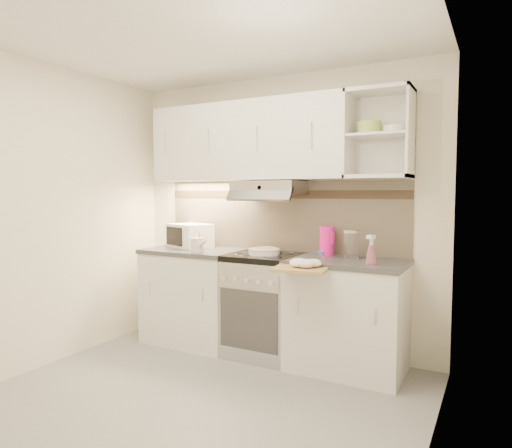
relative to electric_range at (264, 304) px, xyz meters
name	(u,v)px	position (x,y,z in m)	size (l,w,h in m)	color
ground	(190,405)	(0.00, -1.10, -0.45)	(3.00, 3.00, 0.00)	gray
room_shell	(219,166)	(0.00, -0.73, 1.18)	(3.04, 2.84, 2.52)	white
base_cabinet_left	(195,297)	(-0.75, 0.00, -0.02)	(0.90, 0.60, 0.86)	white
worktop_left	(195,251)	(-0.75, 0.00, 0.43)	(0.92, 0.62, 0.04)	#47474C
base_cabinet_right	(347,318)	(0.75, 0.00, -0.02)	(0.90, 0.60, 0.86)	white
worktop_right	(348,262)	(0.75, 0.00, 0.43)	(0.92, 0.62, 0.04)	#47474C
electric_range	(264,304)	(0.00, 0.00, 0.00)	(0.60, 0.60, 0.90)	#B7B7BC
microwave	(190,236)	(-0.88, 0.09, 0.56)	(0.48, 0.41, 0.23)	white
watering_can	(198,244)	(-0.58, -0.19, 0.52)	(0.23, 0.15, 0.20)	silver
plate_stack	(264,252)	(0.01, -0.04, 0.47)	(0.27, 0.27, 0.06)	white
bread_loaf	(266,250)	(-0.02, 0.08, 0.47)	(0.19, 0.19, 0.05)	#9A5B37
pink_pitcher	(327,241)	(0.52, 0.16, 0.57)	(0.13, 0.13, 0.25)	#FF1398
glass_jar	(351,244)	(0.75, 0.07, 0.57)	(0.12, 0.12, 0.23)	silver
spice_jar	(321,256)	(0.58, -0.17, 0.49)	(0.05, 0.05, 0.08)	white
spray_bottle	(371,252)	(0.97, -0.15, 0.54)	(0.09, 0.09, 0.24)	pink
cutting_board	(301,268)	(0.51, -0.39, 0.42)	(0.39, 0.35, 0.02)	#A97159
dish_towel	(303,263)	(0.53, -0.39, 0.46)	(0.25, 0.21, 0.07)	white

